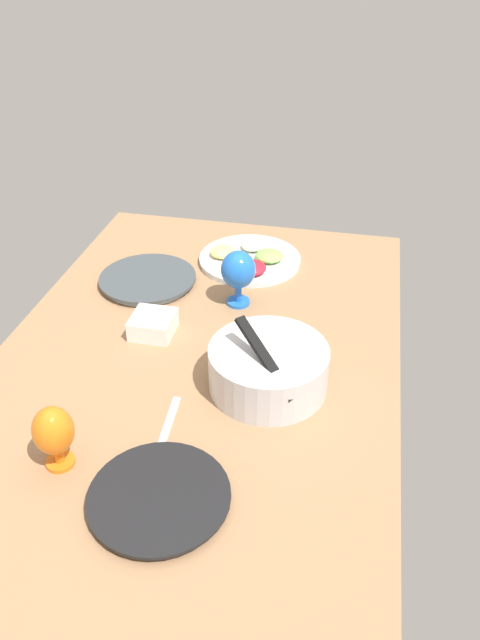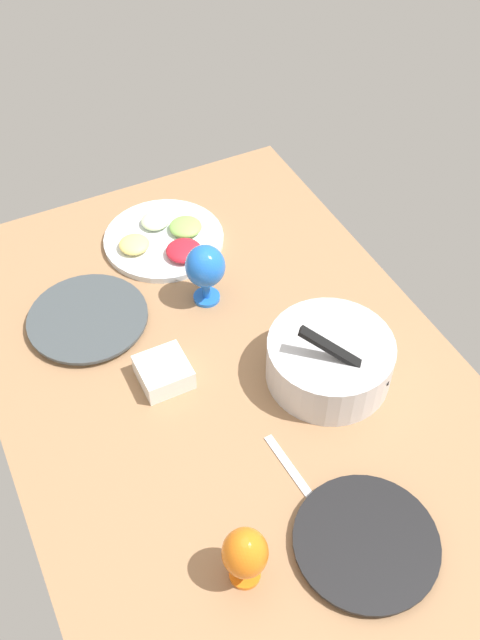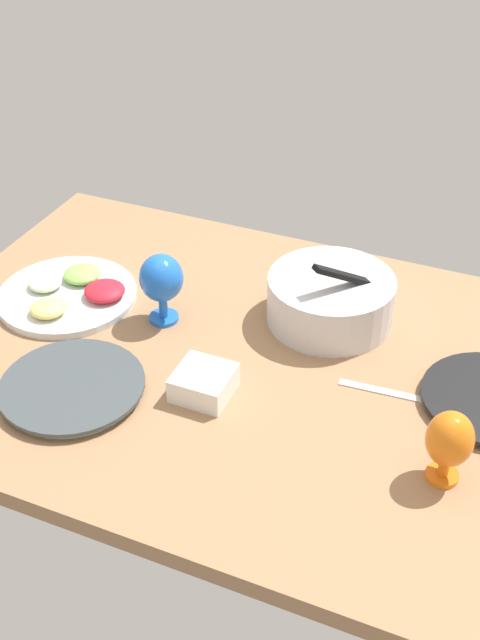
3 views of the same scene
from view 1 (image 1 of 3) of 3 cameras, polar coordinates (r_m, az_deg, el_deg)
name	(u,v)px [view 1 (image 1 of 3)]	position (r cm, az deg, el deg)	size (l,w,h in cm)	color
ground_plane	(196,363)	(162.42, -4.08, -3.93)	(160.00, 104.00, 4.00)	#99704C
dinner_plate_left	(148,280)	(192.92, -8.48, 3.69)	(29.71, 29.71, 2.31)	silver
dinner_plate_right	(159,498)	(127.34, -7.44, -15.91)	(28.34, 28.34, 2.09)	#4C4C51
mixing_bowl	(268,367)	(148.01, 2.62, -4.32)	(28.68, 28.68, 18.34)	silver
fruit_platter	(250,259)	(201.54, 0.91, 5.66)	(32.94, 32.94, 4.92)	silver
hurricane_glass_blue	(238,271)	(176.00, -0.16, 4.51)	(9.97, 9.97, 16.91)	blue
hurricane_glass_orange	(54,432)	(132.62, -16.78, -9.86)	(8.51, 8.51, 15.06)	orange
square_bowl_white	(153,323)	(169.27, -8.01, -0.32)	(11.24, 11.24, 5.45)	white
fork_by_right_plate	(168,423)	(142.59, -6.62, -9.42)	(18.00, 1.80, 0.60)	silver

